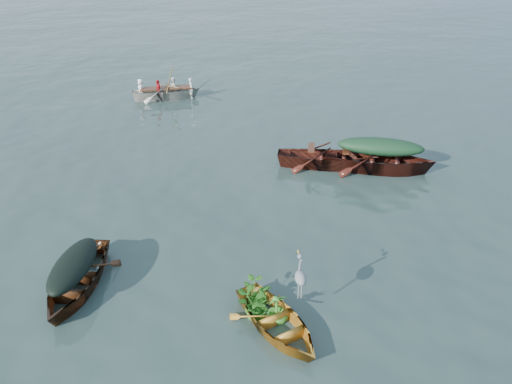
# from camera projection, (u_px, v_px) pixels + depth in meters

# --- Properties ---
(ground) EXTENTS (140.00, 140.00, 0.00)m
(ground) POSITION_uv_depth(u_px,v_px,m) (279.00, 247.00, 11.96)
(ground) COLOR #30443F
(ground) RESTS_ON ground
(yellow_dinghy) EXTENTS (2.36, 3.12, 0.75)m
(yellow_dinghy) POSITION_uv_depth(u_px,v_px,m) (277.00, 330.00, 9.49)
(yellow_dinghy) COLOR #B57D23
(yellow_dinghy) RESTS_ON ground
(dark_covered_boat) EXTENTS (1.98, 3.80, 0.90)m
(dark_covered_boat) POSITION_uv_depth(u_px,v_px,m) (78.00, 289.00, 10.59)
(dark_covered_boat) COLOR #562C14
(dark_covered_boat) RESTS_ON ground
(green_tarp_boat) EXTENTS (5.01, 2.87, 1.14)m
(green_tarp_boat) POSITION_uv_depth(u_px,v_px,m) (377.00, 171.00, 15.74)
(green_tarp_boat) COLOR #41170F
(green_tarp_boat) RESTS_ON ground
(open_wooden_boat) EXTENTS (4.65, 2.44, 1.04)m
(open_wooden_boat) POSITION_uv_depth(u_px,v_px,m) (327.00, 167.00, 16.01)
(open_wooden_boat) COLOR #562215
(open_wooden_boat) RESTS_ON ground
(rowed_boat) EXTENTS (4.29, 1.66, 0.99)m
(rowed_boat) POSITION_uv_depth(u_px,v_px,m) (167.00, 99.00, 22.43)
(rowed_boat) COLOR silver
(rowed_boat) RESTS_ON ground
(dark_tarp_cover) EXTENTS (1.09, 2.09, 0.40)m
(dark_tarp_cover) POSITION_uv_depth(u_px,v_px,m) (73.00, 264.00, 10.29)
(dark_tarp_cover) COLOR black
(dark_tarp_cover) RESTS_ON dark_covered_boat
(green_tarp_cover) EXTENTS (2.75, 1.58, 0.52)m
(green_tarp_cover) POSITION_uv_depth(u_px,v_px,m) (381.00, 147.00, 15.36)
(green_tarp_cover) COLOR #15351C
(green_tarp_cover) RESTS_ON green_tarp_boat
(thwart_benches) EXTENTS (2.36, 1.35, 0.04)m
(thwart_benches) POSITION_uv_depth(u_px,v_px,m) (328.00, 151.00, 15.76)
(thwart_benches) COLOR #4C2211
(thwart_benches) RESTS_ON open_wooden_boat
(heron) EXTENTS (0.43, 0.48, 0.92)m
(heron) POSITION_uv_depth(u_px,v_px,m) (300.00, 284.00, 9.40)
(heron) COLOR gray
(heron) RESTS_ON yellow_dinghy
(dinghy_weeds) EXTENTS (1.02, 1.11, 0.60)m
(dinghy_weeds) POSITION_uv_depth(u_px,v_px,m) (263.00, 286.00, 9.60)
(dinghy_weeds) COLOR #32741E
(dinghy_weeds) RESTS_ON yellow_dinghy
(rowers) EXTENTS (3.03, 1.41, 0.76)m
(rowers) POSITION_uv_depth(u_px,v_px,m) (166.00, 80.00, 22.02)
(rowers) COLOR silver
(rowers) RESTS_ON rowed_boat
(oars) EXTENTS (0.85, 2.65, 0.06)m
(oars) POSITION_uv_depth(u_px,v_px,m) (166.00, 88.00, 22.19)
(oars) COLOR olive
(oars) RESTS_ON rowed_boat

